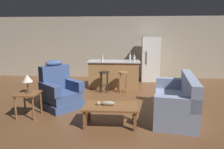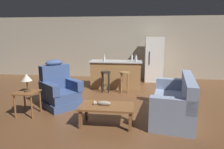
# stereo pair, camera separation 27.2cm
# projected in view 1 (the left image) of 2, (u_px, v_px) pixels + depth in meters

# --- Properties ---
(ground_plane) EXTENTS (12.00, 12.00, 0.00)m
(ground_plane) POSITION_uv_depth(u_px,v_px,m) (111.00, 99.00, 5.80)
(ground_plane) COLOR brown
(back_wall) EXTENTS (12.00, 0.05, 2.60)m
(back_wall) POSITION_uv_depth(u_px,v_px,m) (116.00, 48.00, 8.60)
(back_wall) COLOR #A89E89
(back_wall) RESTS_ON ground_plane
(coffee_table) EXTENTS (1.10, 0.60, 0.42)m
(coffee_table) POSITION_uv_depth(u_px,v_px,m) (111.00, 108.00, 4.07)
(coffee_table) COLOR brown
(coffee_table) RESTS_ON ground_plane
(fish_figurine) EXTENTS (0.34, 0.10, 0.10)m
(fish_figurine) POSITION_uv_depth(u_px,v_px,m) (106.00, 103.00, 4.06)
(fish_figurine) COLOR #4C3823
(fish_figurine) RESTS_ON coffee_table
(couch) EXTENTS (1.14, 2.01, 0.94)m
(couch) POSITION_uv_depth(u_px,v_px,m) (177.00, 101.00, 4.56)
(couch) COLOR #8493B2
(couch) RESTS_ON ground_plane
(recliner_near_lamp) EXTENTS (1.19, 1.19, 1.20)m
(recliner_near_lamp) POSITION_uv_depth(u_px,v_px,m) (60.00, 91.00, 5.11)
(recliner_near_lamp) COLOR #384C7A
(recliner_near_lamp) RESTS_ON ground_plane
(end_table) EXTENTS (0.48, 0.48, 0.56)m
(end_table) POSITION_uv_depth(u_px,v_px,m) (28.00, 97.00, 4.48)
(end_table) COLOR brown
(end_table) RESTS_ON ground_plane
(table_lamp) EXTENTS (0.24, 0.24, 0.41)m
(table_lamp) POSITION_uv_depth(u_px,v_px,m) (27.00, 79.00, 4.41)
(table_lamp) COLOR #4C3823
(table_lamp) RESTS_ON end_table
(kitchen_island) EXTENTS (1.80, 0.70, 0.95)m
(kitchen_island) POSITION_uv_depth(u_px,v_px,m) (114.00, 74.00, 7.03)
(kitchen_island) COLOR #9E7042
(kitchen_island) RESTS_ON ground_plane
(bar_stool_left) EXTENTS (0.32, 0.32, 0.68)m
(bar_stool_left) POSITION_uv_depth(u_px,v_px,m) (104.00, 78.00, 6.43)
(bar_stool_left) COLOR black
(bar_stool_left) RESTS_ON ground_plane
(bar_stool_right) EXTENTS (0.32, 0.32, 0.68)m
(bar_stool_right) POSITION_uv_depth(u_px,v_px,m) (123.00, 78.00, 6.39)
(bar_stool_right) COLOR olive
(bar_stool_right) RESTS_ON ground_plane
(refrigerator) EXTENTS (0.70, 0.69, 1.76)m
(refrigerator) POSITION_uv_depth(u_px,v_px,m) (150.00, 59.00, 8.02)
(refrigerator) COLOR white
(refrigerator) RESTS_ON ground_plane
(bottle_tall_green) EXTENTS (0.06, 0.06, 0.25)m
(bottle_tall_green) POSITION_uv_depth(u_px,v_px,m) (102.00, 59.00, 6.68)
(bottle_tall_green) COLOR silver
(bottle_tall_green) RESTS_ON kitchen_island
(bottle_short_amber) EXTENTS (0.07, 0.07, 0.32)m
(bottle_short_amber) POSITION_uv_depth(u_px,v_px,m) (130.00, 58.00, 6.69)
(bottle_short_amber) COLOR silver
(bottle_short_amber) RESTS_ON kitchen_island
(bottle_wine_dark) EXTENTS (0.09, 0.09, 0.25)m
(bottle_wine_dark) POSITION_uv_depth(u_px,v_px,m) (134.00, 59.00, 6.63)
(bottle_wine_dark) COLOR silver
(bottle_wine_dark) RESTS_ON kitchen_island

